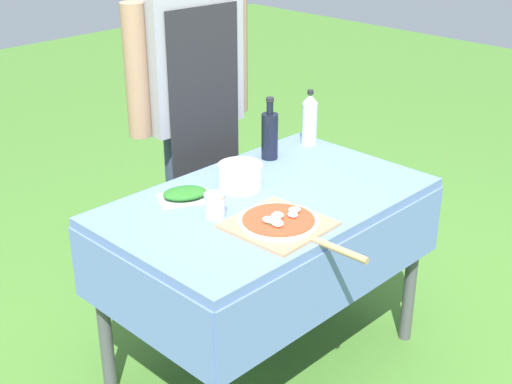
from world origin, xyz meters
The scene contains 9 objects.
ground_plane centered at (0.00, 0.00, 0.00)m, with size 12.00×12.00×0.00m, color #477A2D.
prep_table centered at (0.00, 0.00, 0.66)m, with size 1.25×0.78×0.77m.
person_cook centered at (0.21, 0.67, 0.99)m, with size 0.63×0.24×1.69m.
pizza_on_peel centered at (-0.14, -0.21, 0.78)m, with size 0.32×0.53×0.05m.
oil_bottle centered at (0.29, 0.26, 0.87)m, with size 0.07×0.07×0.27m.
water_bottle centered at (0.54, 0.25, 0.89)m, with size 0.07×0.07×0.25m.
herb_container centered at (-0.23, 0.21, 0.79)m, with size 0.24×0.21×0.04m.
mixing_tub centered at (-0.01, 0.14, 0.82)m, with size 0.17×0.17×0.09m, color silver.
sauce_jar centered at (-0.25, 0.02, 0.81)m, with size 0.08×0.08×0.09m.
Camera 1 is at (-1.76, -1.67, 1.91)m, focal length 50.00 mm.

